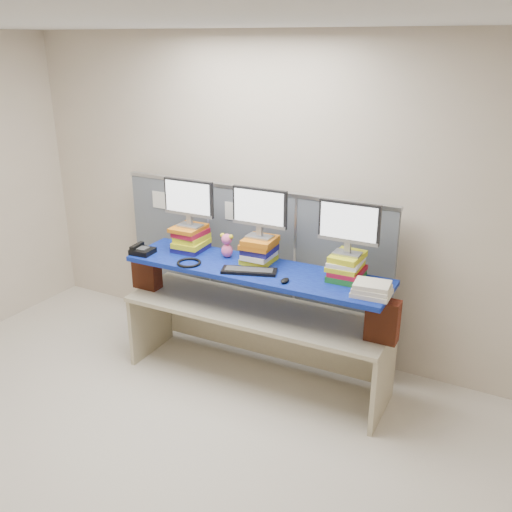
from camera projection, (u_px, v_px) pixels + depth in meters
The scene contains 18 objects.
room at pixel (110, 271), 3.44m from camera, with size 5.00×4.00×2.80m.
cubicle_partition at pixel (252, 270), 5.13m from camera, with size 2.60×0.06×1.53m.
desk at pixel (256, 323), 4.67m from camera, with size 2.21×0.70×0.67m.
brick_pier_left at pixel (147, 270), 4.97m from camera, with size 0.23×0.13×0.32m, color maroon.
brick_pier_right at pixel (383, 321), 4.08m from camera, with size 0.23×0.13×0.32m, color maroon.
blue_board at pixel (256, 270), 4.50m from camera, with size 2.15×0.54×0.04m, color #080D67.
book_stack_left at pixel (191, 238), 4.84m from camera, with size 0.27×0.30×0.21m.
book_stack_center at pixel (259, 250), 4.57m from camera, with size 0.28×0.30×0.21m.
book_stack_right at pixel (347, 267), 4.27m from camera, with size 0.26×0.31×0.19m.
monitor_left at pixel (189, 200), 4.73m from camera, with size 0.46×0.13×0.40m.
monitor_center at pixel (260, 210), 4.45m from camera, with size 0.46×0.13×0.40m.
monitor_right at pixel (349, 225), 4.15m from camera, with size 0.46×0.13×0.40m.
keyboard at pixel (249, 271), 4.40m from camera, with size 0.45×0.28×0.03m.
mouse at pixel (285, 280), 4.22m from camera, with size 0.05×0.10×0.03m, color black.
desk_phone at pixel (142, 250), 4.78m from camera, with size 0.19×0.18×0.08m.
headset at pixel (189, 263), 4.57m from camera, with size 0.20×0.20×0.02m, color black.
plush_toy at pixel (227, 245), 4.68m from camera, with size 0.12×0.09×0.20m.
binder_stack at pixel (372, 289), 4.00m from camera, with size 0.28×0.24×0.10m.
Camera 1 is at (2.30, -2.38, 2.71)m, focal length 40.00 mm.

